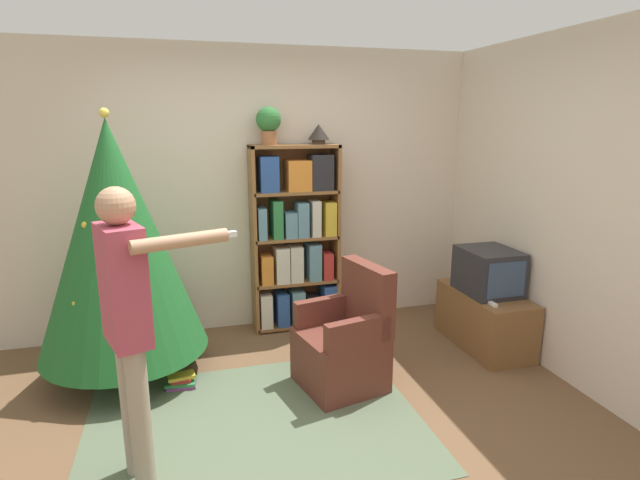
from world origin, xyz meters
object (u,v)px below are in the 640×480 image
at_px(bookshelf, 296,242).
at_px(potted_plant, 269,123).
at_px(christmas_tree, 117,240).
at_px(standing_person, 128,316).
at_px(television, 488,271).
at_px(armchair, 345,345).
at_px(table_lamp, 319,133).

distance_m(bookshelf, potted_plant, 1.11).
xyz_separation_m(christmas_tree, standing_person, (0.18, -1.28, -0.12)).
xyz_separation_m(television, potted_plant, (-1.72, 0.88, 1.24)).
xyz_separation_m(armchair, potted_plant, (-0.33, 1.19, 1.60)).
distance_m(potted_plant, table_lamp, 0.46).
xyz_separation_m(christmas_tree, potted_plant, (1.26, 0.58, 0.84)).
distance_m(bookshelf, armchair, 1.29).
relative_size(christmas_tree, table_lamp, 10.16).
relative_size(potted_plant, table_lamp, 1.64).
bearing_deg(bookshelf, television, -30.40).
bearing_deg(potted_plant, table_lamp, -0.00).
relative_size(armchair, table_lamp, 4.60).
relative_size(television, christmas_tree, 0.25).
height_order(bookshelf, table_lamp, table_lamp).
distance_m(television, standing_person, 2.98).
bearing_deg(standing_person, television, 89.95).
bearing_deg(table_lamp, potted_plant, 180.00).
height_order(television, potted_plant, potted_plant).
relative_size(christmas_tree, potted_plant, 6.18).
relative_size(bookshelf, standing_person, 1.06).
bearing_deg(television, standing_person, -160.67).
xyz_separation_m(television, christmas_tree, (-2.98, 0.30, 0.40)).
bearing_deg(christmas_tree, potted_plant, 24.82).
height_order(bookshelf, standing_person, bookshelf).
bearing_deg(armchair, bookshelf, 172.08).
bearing_deg(bookshelf, potted_plant, 178.06).
relative_size(television, potted_plant, 1.54).
bearing_deg(potted_plant, standing_person, -120.02).
bearing_deg(christmas_tree, standing_person, -82.01).
distance_m(television, armchair, 1.47).
xyz_separation_m(armchair, table_lamp, (0.13, 1.19, 1.51)).
relative_size(television, armchair, 0.55).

